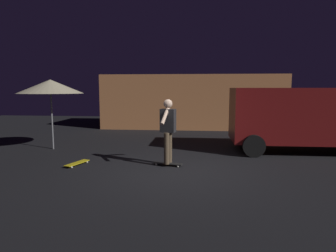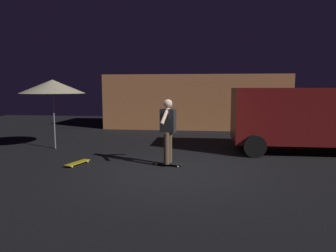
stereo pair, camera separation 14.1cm
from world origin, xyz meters
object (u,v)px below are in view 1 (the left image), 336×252
Objects in this scene: skateboard_spare at (77,163)px; skater at (168,127)px; parked_van at (306,115)px; patio_umbrella at (50,87)px; skateboard_ridden at (168,164)px.

skater reaches higher than skateboard_spare.
parked_van is 2.76× the size of skater.
patio_umbrella reaches higher than skateboard_ridden.
skateboard_spare is (-2.40, -0.19, 0.00)m from skateboard_ridden.
parked_van is 5.74× the size of skateboard_spare.
patio_umbrella is 2.86× the size of skateboard_ridden.
patio_umbrella is at bearing 129.38° from skateboard_spare.
skateboard_ridden is 1.00× the size of skateboard_spare.
patio_umbrella is at bearing 155.83° from skater.
patio_umbrella is at bearing 155.83° from skateboard_ridden.
skateboard_ridden is at bearing -24.17° from patio_umbrella.
skater is at bearing -151.59° from parked_van.
parked_van is at bearing 3.09° from patio_umbrella.
skater reaches higher than skateboard_ridden.
parked_van is 7.10m from skateboard_spare.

